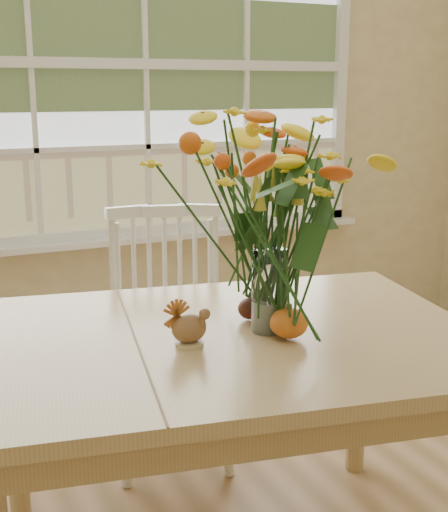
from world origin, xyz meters
name	(u,v)px	position (x,y,z in m)	size (l,w,h in m)	color
wall_back	(144,106)	(0.00, 2.25, 1.35)	(4.00, 0.02, 2.70)	#CBB582
window	(146,68)	(0.00, 2.21, 1.53)	(2.42, 0.12, 1.74)	silver
dining_table	(227,364)	(-0.32, 0.55, 0.67)	(1.57, 1.24, 0.76)	tan
windsor_chair	(168,322)	(-0.23, 1.30, 0.54)	(0.54, 0.52, 0.97)	white
flower_vase	(271,210)	(-0.20, 0.52, 1.11)	(0.49, 0.49, 0.58)	white
pumpkin	(289,325)	(-0.18, 0.44, 0.80)	(0.11, 0.11, 0.08)	#CC6318
turkey_figurine	(189,329)	(-0.45, 0.50, 0.81)	(0.10, 0.08, 0.12)	#CCB78C
dark_gourd	(250,310)	(-0.21, 0.63, 0.79)	(0.13, 0.08, 0.06)	#38160F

